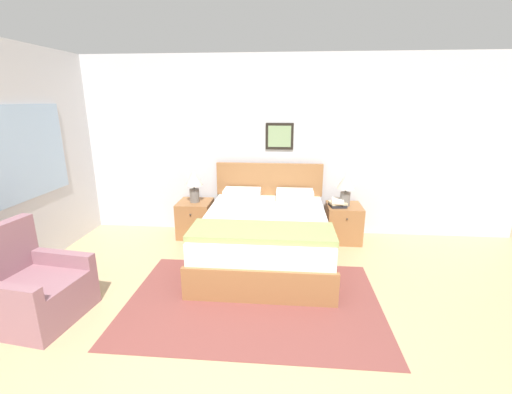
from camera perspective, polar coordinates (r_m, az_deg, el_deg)
wall_back at (r=5.11m, az=0.22°, el=8.36°), size 7.53×0.09×2.60m
wall_left at (r=4.60m, az=-36.16°, el=4.50°), size 0.08×5.63×2.60m
area_rug_main at (r=3.63m, az=-0.47°, el=-16.94°), size 2.53×1.69×0.01m
bed at (r=4.33m, az=1.52°, el=-6.49°), size 1.56×1.98×1.08m
armchair at (r=3.87m, az=-33.44°, el=-12.81°), size 0.86×0.83×0.89m
nightstand_near_window at (r=5.19m, az=-10.05°, el=-3.55°), size 0.48×0.52×0.53m
nightstand_by_door at (r=5.10m, az=14.35°, el=-4.20°), size 0.48×0.52×0.53m
table_lamp_near_window at (r=5.02m, az=-10.32°, el=2.54°), size 0.26×0.26×0.47m
table_lamp_by_door at (r=4.92m, az=14.78°, el=2.00°), size 0.26×0.26×0.47m
book_thick_bottom at (r=4.94m, az=13.43°, el=-1.30°), size 0.24×0.26×0.04m
book_hardcover_middle at (r=4.94m, az=13.45°, el=-0.94°), size 0.26×0.24×0.03m
book_novel_upper at (r=4.93m, az=13.48°, el=-0.59°), size 0.20×0.28×0.04m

